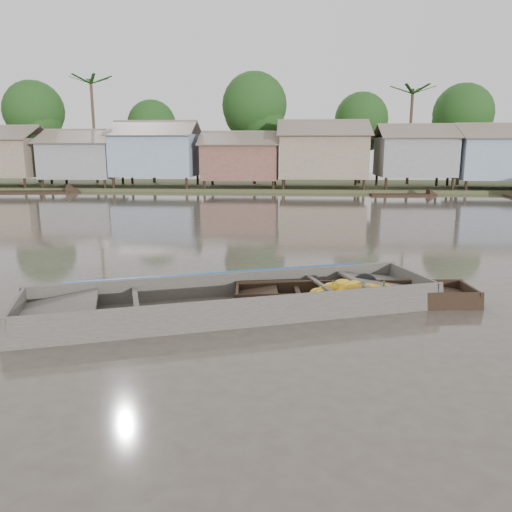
{
  "coord_description": "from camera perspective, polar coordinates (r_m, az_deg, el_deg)",
  "views": [
    {
      "loc": [
        0.04,
        -10.05,
        3.31
      ],
      "look_at": [
        -0.73,
        1.43,
        0.8
      ],
      "focal_mm": 35.0,
      "sensor_mm": 36.0,
      "label": 1
    }
  ],
  "objects": [
    {
      "name": "ground",
      "position": [
        10.58,
        3.47,
        -5.94
      ],
      "size": [
        120.0,
        120.0,
        0.0
      ],
      "primitive_type": "plane",
      "color": "#453D35",
      "rests_on": "ground"
    },
    {
      "name": "banana_boat",
      "position": [
        11.09,
        10.72,
        -4.59
      ],
      "size": [
        5.29,
        1.72,
        0.72
      ],
      "rotation": [
        0.0,
        0.0,
        0.09
      ],
      "color": "black",
      "rests_on": "ground"
    },
    {
      "name": "viewer_boat",
      "position": [
        10.44,
        -2.38,
        -5.71
      ],
      "size": [
        8.75,
        4.87,
        0.68
      ],
      "rotation": [
        0.0,
        0.0,
        0.33
      ],
      "color": "#3D3A34",
      "rests_on": "ground"
    },
    {
      "name": "riverbank",
      "position": [
        42.02,
        8.11,
        11.88
      ],
      "size": [
        120.0,
        12.47,
        10.22
      ],
      "color": "#384723",
      "rests_on": "ground"
    }
  ]
}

